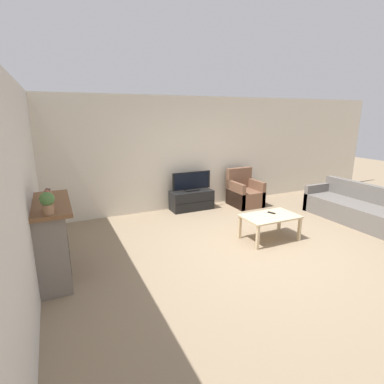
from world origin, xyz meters
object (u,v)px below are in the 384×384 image
(armchair, at_px, (244,194))
(couch, at_px, (359,210))
(fireplace, at_px, (52,239))
(potted_plant, at_px, (47,202))
(remote, at_px, (271,213))
(mantel_clock, at_px, (48,195))
(tv, at_px, (192,182))
(tv_stand, at_px, (192,200))
(mantel_vase_left, at_px, (48,201))
(mantel_vase_centre_left, at_px, (48,197))
(coffee_table, at_px, (270,219))

(armchair, bearing_deg, couch, -53.62)
(fireplace, xyz_separation_m, couch, (6.02, -0.31, -0.29))
(potted_plant, height_order, remote, potted_plant)
(potted_plant, height_order, armchair, potted_plant)
(mantel_clock, relative_size, potted_plant, 0.54)
(fireplace, relative_size, potted_plant, 4.82)
(fireplace, height_order, mantel_clock, mantel_clock)
(fireplace, height_order, couch, fireplace)
(tv, xyz_separation_m, remote, (0.65, -2.18, -0.21))
(mantel_clock, bearing_deg, tv_stand, 31.38)
(mantel_vase_left, bearing_deg, tv_stand, 38.10)
(mantel_vase_centre_left, height_order, armchair, mantel_vase_centre_left)
(mantel_vase_centre_left, xyz_separation_m, tv, (3.09, 2.12, -0.53))
(mantel_vase_centre_left, relative_size, tv, 0.22)
(armchair, relative_size, remote, 6.05)
(mantel_vase_left, distance_m, tv_stand, 4.06)
(tv, bearing_deg, remote, -73.43)
(armchair, bearing_deg, mantel_clock, -159.90)
(tv_stand, xyz_separation_m, coffee_table, (0.54, -2.28, 0.18))
(mantel_vase_left, distance_m, mantel_vase_centre_left, 0.30)
(mantel_vase_left, height_order, couch, mantel_vase_left)
(mantel_vase_centre_left, distance_m, tv_stand, 3.88)
(mantel_vase_centre_left, relative_size, coffee_table, 0.22)
(tv, bearing_deg, armchair, -10.20)
(fireplace, distance_m, coffee_table, 3.67)
(fireplace, xyz_separation_m, mantel_vase_centre_left, (0.02, -0.10, 0.65))
(armchair, bearing_deg, mantel_vase_left, -154.06)
(mantel_vase_centre_left, distance_m, potted_plant, 0.47)
(remote, bearing_deg, fireplace, 155.33)
(remote, bearing_deg, tv, 84.36)
(tv, bearing_deg, mantel_clock, -148.65)
(potted_plant, bearing_deg, tv, 39.96)
(fireplace, xyz_separation_m, mantel_clock, (0.02, 0.13, 0.62))
(remote, distance_m, couch, 2.28)
(mantel_vase_centre_left, xyz_separation_m, coffee_table, (3.64, -0.15, -0.81))
(fireplace, distance_m, tv, 3.71)
(mantel_vase_centre_left, xyz_separation_m, armchair, (4.47, 1.87, -0.92))
(fireplace, distance_m, mantel_vase_left, 0.78)
(mantel_vase_centre_left, xyz_separation_m, tv_stand, (3.09, 2.12, -0.98))
(fireplace, xyz_separation_m, potted_plant, (0.02, -0.57, 0.71))
(potted_plant, height_order, tv, potted_plant)
(tv_stand, distance_m, coffee_table, 2.35)
(potted_plant, xyz_separation_m, coffee_table, (3.64, 0.32, -0.86))
(mantel_vase_centre_left, height_order, tv_stand, mantel_vase_centre_left)
(mantel_vase_centre_left, distance_m, coffee_table, 3.73)
(tv, bearing_deg, tv_stand, 90.00)
(mantel_clock, relative_size, coffee_table, 0.15)
(armchair, xyz_separation_m, remote, (-0.73, -1.93, 0.18))
(mantel_vase_centre_left, bearing_deg, armchair, 22.72)
(coffee_table, height_order, couch, couch)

